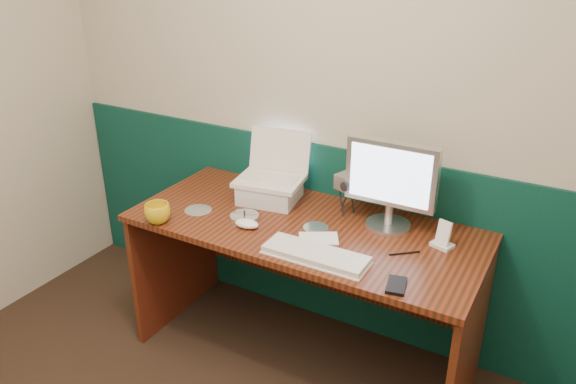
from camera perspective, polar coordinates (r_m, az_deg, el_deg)
The scene contains 19 objects.
back_wall at distance 2.64m, azimuth 7.07°, elevation 9.33°, with size 3.50×0.04×2.50m, color #BDB4A0.
wainscot at distance 2.91m, azimuth 6.22°, elevation -5.10°, with size 3.48×0.02×1.00m, color #073228.
desk at distance 2.73m, azimuth 1.57°, elevation -10.27°, with size 1.60×0.70×0.75m, color #331B09.
laptop_riser at distance 2.74m, azimuth -1.87°, elevation 0.03°, with size 0.27×0.23×0.09m, color silver.
laptop at distance 2.67m, azimuth -1.92°, elevation 3.49°, with size 0.31×0.24×0.26m, color white, non-canonical shape.
monitor at distance 2.47m, azimuth 10.45°, elevation 0.64°, with size 0.40×0.11×0.40m, color silver, non-canonical shape.
keyboard at distance 2.28m, azimuth 2.83°, elevation -6.45°, with size 0.43×0.14×0.02m, color white.
mouse_right at distance 2.26m, azimuth 6.91°, elevation -6.69°, with size 0.10×0.06×0.03m, color silver.
mouse_left at distance 2.51m, azimuth -4.20°, elevation -3.24°, with size 0.11×0.07×0.04m, color white.
mug at distance 2.60m, azimuth -13.12°, elevation -2.11°, with size 0.12×0.12×0.09m, color gold.
camcorder at distance 2.60m, azimuth 6.00°, elevation -0.07°, with size 0.10×0.14×0.21m, color #A7A7AC, non-canonical shape.
cd_spindle at distance 2.57m, azimuth -4.44°, elevation -2.62°, with size 0.13×0.13×0.03m, color silver.
cd_loose_a at distance 2.70m, azimuth -9.10°, elevation -1.82°, with size 0.13×0.13×0.00m, color silver.
cd_loose_b at distance 2.51m, azimuth 2.84°, elevation -3.60°, with size 0.11×0.11×0.00m, color #B6BDC7.
pen at distance 2.36m, azimuth 11.75°, elevation -6.10°, with size 0.01×0.01×0.13m, color black.
papers at distance 2.42m, azimuth 3.12°, elevation -4.73°, with size 0.17×0.11×0.00m, color white.
dock at distance 2.44m, azimuth 15.39°, elevation -5.21°, with size 0.09×0.06×0.02m, color silver.
music_player at distance 2.41m, azimuth 15.54°, elevation -3.99°, with size 0.06×0.01×0.10m, color white.
pda at distance 2.14m, azimuth 10.95°, elevation -9.30°, with size 0.07×0.12×0.01m, color black.
Camera 1 is at (0.96, -0.61, 1.93)m, focal length 35.00 mm.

